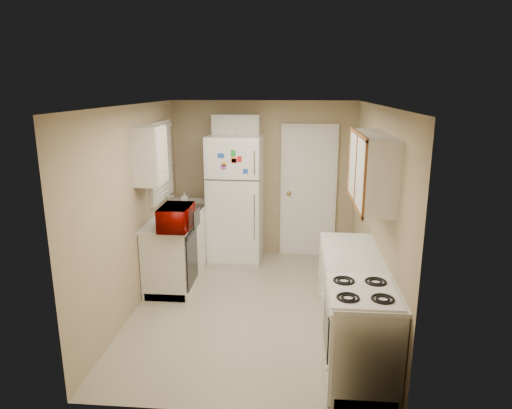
{
  "coord_description": "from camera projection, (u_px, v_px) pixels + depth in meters",
  "views": [
    {
      "loc": [
        0.47,
        -5.07,
        2.6
      ],
      "look_at": [
        0.0,
        0.5,
        1.15
      ],
      "focal_mm": 32.0,
      "sensor_mm": 36.0,
      "label": 1
    }
  ],
  "objects": [
    {
      "name": "dishwasher",
      "position": [
        191.0,
        257.0,
        5.81
      ],
      "size": [
        0.03,
        0.58,
        0.72
      ],
      "primitive_type": "cube",
      "color": "black",
      "rests_on": "floor"
    },
    {
      "name": "interior_door",
      "position": [
        308.0,
        192.0,
        7.06
      ],
      "size": [
        0.86,
        0.06,
        2.08
      ],
      "primitive_type": "cube",
      "color": "white",
      "rests_on": "floor"
    },
    {
      "name": "upper_cabinet_right",
      "position": [
        372.0,
        169.0,
        4.54
      ],
      "size": [
        0.3,
        1.2,
        0.7
      ],
      "primitive_type": "cube",
      "color": "silver",
      "rests_on": "wall_right"
    },
    {
      "name": "window_blinds",
      "position": [
        161.0,
        161.0,
        6.3
      ],
      "size": [
        0.1,
        0.98,
        1.08
      ],
      "primitive_type": "cube",
      "color": "silver",
      "rests_on": "wall_left"
    },
    {
      "name": "ceiling",
      "position": [
        252.0,
        105.0,
        4.97
      ],
      "size": [
        3.8,
        3.8,
        0.0
      ],
      "primitive_type": "plane",
      "color": "white",
      "rests_on": "floor"
    },
    {
      "name": "wall_back",
      "position": [
        263.0,
        179.0,
        7.11
      ],
      "size": [
        2.8,
        2.8,
        0.0
      ],
      "primitive_type": "plane",
      "color": "tan",
      "rests_on": "floor"
    },
    {
      "name": "wall_front",
      "position": [
        229.0,
        277.0,
        3.44
      ],
      "size": [
        2.8,
        2.8,
        0.0
      ],
      "primitive_type": "plane",
      "color": "tan",
      "rests_on": "floor"
    },
    {
      "name": "wall_right",
      "position": [
        375.0,
        214.0,
        5.16
      ],
      "size": [
        3.8,
        3.8,
        0.0
      ],
      "primitive_type": "plane",
      "color": "tan",
      "rests_on": "floor"
    },
    {
      "name": "refrigerator",
      "position": [
        236.0,
        198.0,
        6.9
      ],
      "size": [
        0.81,
        0.79,
        1.91
      ],
      "primitive_type": "cube",
      "rotation": [
        0.0,
        0.0,
        -0.03
      ],
      "color": "white",
      "rests_on": "floor"
    },
    {
      "name": "floor",
      "position": [
        253.0,
        306.0,
        5.58
      ],
      "size": [
        3.8,
        3.8,
        0.0
      ],
      "primitive_type": "plane",
      "color": "beige",
      "rests_on": "ground"
    },
    {
      "name": "soap_bottle",
      "position": [
        184.0,
        197.0,
        6.79
      ],
      "size": [
        0.09,
        0.09,
        0.17
      ],
      "primitive_type": "imported",
      "rotation": [
        0.0,
        0.0,
        -0.2
      ],
      "color": "silver",
      "rests_on": "left_counter"
    },
    {
      "name": "upper_cabinet_left",
      "position": [
        150.0,
        156.0,
        5.44
      ],
      "size": [
        0.3,
        0.45,
        0.7
      ],
      "primitive_type": "cube",
      "color": "silver",
      "rests_on": "wall_left"
    },
    {
      "name": "sink",
      "position": [
        182.0,
        213.0,
        6.46
      ],
      "size": [
        0.54,
        0.74,
        0.16
      ],
      "primitive_type": "cube",
      "color": "gray",
      "rests_on": "left_counter"
    },
    {
      "name": "stove",
      "position": [
        359.0,
        341.0,
        4.01
      ],
      "size": [
        0.58,
        0.71,
        0.86
      ],
      "primitive_type": "cube",
      "rotation": [
        0.0,
        0.0,
        -0.01
      ],
      "color": "white",
      "rests_on": "floor"
    },
    {
      "name": "wall_left",
      "position": [
        135.0,
        208.0,
        5.39
      ],
      "size": [
        3.8,
        3.8,
        0.0
      ],
      "primitive_type": "plane",
      "color": "tan",
      "rests_on": "floor"
    },
    {
      "name": "left_counter",
      "position": [
        181.0,
        244.0,
        6.42
      ],
      "size": [
        0.6,
        1.8,
        0.9
      ],
      "primitive_type": "cube",
      "color": "silver",
      "rests_on": "floor"
    },
    {
      "name": "microwave",
      "position": [
        176.0,
        217.0,
        5.56
      ],
      "size": [
        0.53,
        0.3,
        0.35
      ],
      "primitive_type": "imported",
      "rotation": [
        0.0,
        0.0,
        1.57
      ],
      "color": "#820500",
      "rests_on": "left_counter"
    },
    {
      "name": "right_counter",
      "position": [
        354.0,
        306.0,
        4.6
      ],
      "size": [
        0.6,
        2.0,
        0.9
      ],
      "primitive_type": "cube",
      "color": "silver",
      "rests_on": "floor"
    },
    {
      "name": "cabinet_over_fridge",
      "position": [
        236.0,
        128.0,
        6.8
      ],
      "size": [
        0.7,
        0.3,
        0.4
      ],
      "primitive_type": "cube",
      "color": "silver",
      "rests_on": "wall_back"
    }
  ]
}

